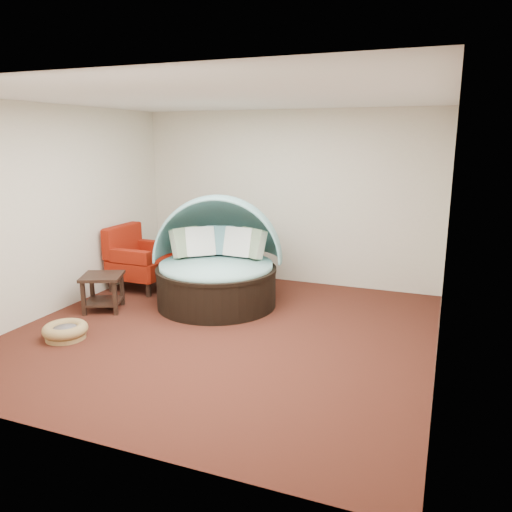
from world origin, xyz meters
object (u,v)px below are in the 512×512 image
(canopy_daybed, at_px, (217,254))
(pet_basket, at_px, (65,331))
(side_table, at_px, (103,287))
(red_armchair, at_px, (138,260))

(canopy_daybed, distance_m, pet_basket, 2.29)
(pet_basket, distance_m, side_table, 1.06)
(side_table, bearing_deg, canopy_daybed, 32.86)
(canopy_daybed, xyz_separation_m, red_armchair, (-1.51, 0.22, -0.27))
(canopy_daybed, relative_size, side_table, 3.14)
(red_armchair, xyz_separation_m, side_table, (0.16, -1.09, -0.13))
(pet_basket, height_order, side_table, side_table)
(canopy_daybed, height_order, side_table, canopy_daybed)
(pet_basket, distance_m, red_armchair, 2.17)
(side_table, bearing_deg, red_armchair, 98.26)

